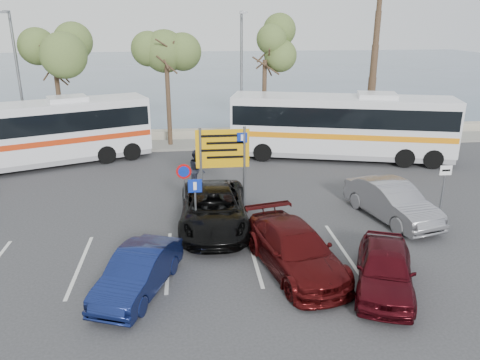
{
  "coord_description": "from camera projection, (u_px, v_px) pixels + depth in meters",
  "views": [
    {
      "loc": [
        -0.39,
        -15.2,
        7.73
      ],
      "look_at": [
        1.7,
        3.0,
        1.39
      ],
      "focal_mm": 35.0,
      "sensor_mm": 36.0,
      "label": 1
    }
  ],
  "objects": [
    {
      "name": "car_blue",
      "position": [
        138.0,
        272.0,
        13.8
      ],
      "size": [
        2.65,
        4.15,
        1.29
      ],
      "primitive_type": "imported",
      "rotation": [
        0.0,
        0.0,
        -0.36
      ],
      "color": "#0F1948",
      "rests_on": "ground"
    },
    {
      "name": "suv_black",
      "position": [
        214.0,
        209.0,
        18.05
      ],
      "size": [
        2.79,
        5.64,
        1.54
      ],
      "primitive_type": "imported",
      "rotation": [
        0.0,
        0.0,
        -0.04
      ],
      "color": "black",
      "rests_on": "ground"
    },
    {
      "name": "car_maroon",
      "position": [
        295.0,
        249.0,
        14.97
      ],
      "size": [
        3.05,
        5.31,
        1.45
      ],
      "primitive_type": "imported",
      "rotation": [
        0.0,
        0.0,
        0.22
      ],
      "color": "#440B0C",
      "rests_on": "ground"
    },
    {
      "name": "car_silver_b",
      "position": [
        392.0,
        201.0,
        18.83
      ],
      "size": [
        2.7,
        4.87,
        1.52
      ],
      "primitive_type": "imported",
      "rotation": [
        0.0,
        0.0,
        0.25
      ],
      "color": "gray",
      "rests_on": "ground"
    },
    {
      "name": "street_lamp_left",
      "position": [
        18.0,
        76.0,
        26.95
      ],
      "size": [
        0.45,
        1.15,
        8.01
      ],
      "color": "slate",
      "rests_on": "kerb_strip"
    },
    {
      "name": "street_lamp_right",
      "position": [
        242.0,
        73.0,
        28.35
      ],
      "size": [
        0.45,
        1.15,
        8.01
      ],
      "color": "slate",
      "rests_on": "kerb_strip"
    },
    {
      "name": "ground",
      "position": [
        203.0,
        245.0,
        16.84
      ],
      "size": [
        120.0,
        120.0,
        0.0
      ],
      "primitive_type": "plane",
      "color": "#303032",
      "rests_on": "ground"
    },
    {
      "name": "pedestrian_far",
      "position": [
        197.0,
        170.0,
        22.1
      ],
      "size": [
        0.81,
        0.99,
        1.93
      ],
      "primitive_type": "imported",
      "rotation": [
        0.0,
        0.0,
        1.49
      ],
      "color": "#33384D",
      "rests_on": "ground"
    },
    {
      "name": "seawall",
      "position": [
        193.0,
        134.0,
        31.77
      ],
      "size": [
        48.0,
        0.8,
        0.6
      ],
      "primitive_type": "cube",
      "color": "#A7A086",
      "rests_on": "ground"
    },
    {
      "name": "sea",
      "position": [
        188.0,
        71.0,
        73.17
      ],
      "size": [
        140.0,
        140.0,
        0.0
      ],
      "primitive_type": "plane",
      "color": "#415868",
      "rests_on": "ground"
    },
    {
      "name": "coach_bus_right",
      "position": [
        341.0,
        128.0,
        26.68
      ],
      "size": [
        12.6,
        5.76,
        3.85
      ],
      "color": "silver",
      "rests_on": "ground"
    },
    {
      "name": "sign_parking",
      "position": [
        195.0,
        199.0,
        17.08
      ],
      "size": [
        0.5,
        0.07,
        2.25
      ],
      "color": "slate",
      "rests_on": "ground"
    },
    {
      "name": "sign_taxi",
      "position": [
        444.0,
        184.0,
        18.83
      ],
      "size": [
        0.5,
        0.07,
        2.2
      ],
      "color": "slate",
      "rests_on": "ground"
    },
    {
      "name": "direction_sign",
      "position": [
        223.0,
        155.0,
        19.16
      ],
      "size": [
        2.2,
        0.12,
        3.6
      ],
      "color": "slate",
      "rests_on": "ground"
    },
    {
      "name": "tree_right",
      "position": [
        265.0,
        46.0,
        28.45
      ],
      "size": [
        3.2,
        3.2,
        7.4
      ],
      "color": "#382619",
      "rests_on": "kerb_strip"
    },
    {
      "name": "car_red",
      "position": [
        385.0,
        268.0,
        13.9
      ],
      "size": [
        3.03,
        4.39,
        1.39
      ],
      "primitive_type": "imported",
      "rotation": [
        0.0,
        0.0,
        -0.38
      ],
      "color": "#410910",
      "rests_on": "ground"
    },
    {
      "name": "kerb_strip",
      "position": [
        194.0,
        145.0,
        29.96
      ],
      "size": [
        44.0,
        2.4,
        0.15
      ],
      "primitive_type": "cube",
      "color": "gray",
      "rests_on": "ground"
    },
    {
      "name": "sign_no_stop",
      "position": [
        184.0,
        183.0,
        18.5
      ],
      "size": [
        0.6,
        0.08,
        2.35
      ],
      "color": "slate",
      "rests_on": "ground"
    },
    {
      "name": "tree_left",
      "position": [
        53.0,
        50.0,
        27.16
      ],
      "size": [
        3.2,
        3.2,
        7.2
      ],
      "color": "#382619",
      "rests_on": "kerb_strip"
    },
    {
      "name": "lane_markings",
      "position": [
        170.0,
        260.0,
        15.78
      ],
      "size": [
        12.02,
        4.2,
        0.01
      ],
      "primitive_type": null,
      "color": "silver",
      "rests_on": "ground"
    },
    {
      "name": "coach_bus_left",
      "position": [
        37.0,
        136.0,
        25.22
      ],
      "size": [
        12.03,
        6.85,
        3.73
      ],
      "color": "silver",
      "rests_on": "ground"
    },
    {
      "name": "tree_mid",
      "position": [
        165.0,
        38.0,
        27.65
      ],
      "size": [
        3.2,
        3.2,
        8.0
      ],
      "color": "#382619",
      "rests_on": "kerb_strip"
    }
  ]
}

